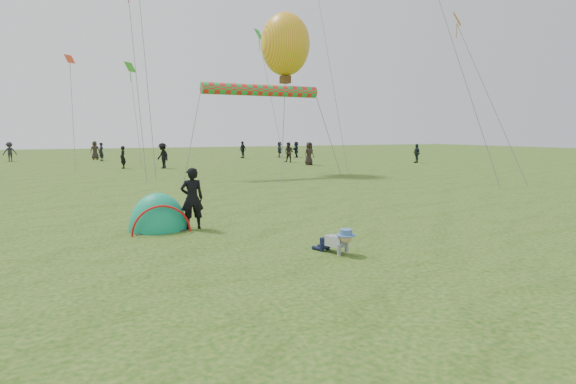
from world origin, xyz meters
name	(u,v)px	position (x,y,z in m)	size (l,w,h in m)	color
ground	(277,251)	(0.00, 0.00, 0.00)	(140.00, 140.00, 0.00)	#133C08
crawling_toddler	(338,240)	(1.08, -0.72, 0.28)	(0.51, 0.73, 0.56)	black
popup_tent	(159,230)	(-1.98, 3.23, 0.00)	(1.50, 1.24, 1.94)	#16813F
standing_adult	(192,198)	(-1.14, 2.98, 0.81)	(0.59, 0.39, 1.62)	black
crowd_person_1	(289,152)	(12.34, 26.13, 0.86)	(0.83, 0.65, 1.72)	#2D251F
crowd_person_2	(417,153)	(21.84, 21.14, 0.79)	(0.93, 0.39, 1.59)	#1A252A
crowd_person_4	(309,153)	(12.52, 22.72, 0.90)	(0.88, 0.57, 1.79)	black
crowd_person_5	(280,149)	(14.87, 33.88, 0.80)	(1.49, 0.47, 1.60)	#1E2632
crowd_person_6	(101,152)	(-2.11, 34.74, 0.82)	(0.60, 0.39, 1.64)	black
crowd_person_9	(10,152)	(-9.42, 37.34, 0.86)	(1.11, 0.64, 1.71)	#27272E
crowd_person_11	(296,150)	(16.24, 32.81, 0.81)	(1.50, 0.48, 1.62)	black
crowd_person_12	(123,157)	(-1.09, 24.96, 0.80)	(0.58, 0.38, 1.59)	black
crowd_person_14	(243,150)	(10.87, 33.89, 0.84)	(0.98, 0.41, 1.68)	black
crowd_person_15	(163,156)	(1.50, 23.93, 0.90)	(1.16, 0.67, 1.79)	black
crowd_person_16	(95,150)	(-2.55, 37.50, 0.87)	(0.85, 0.55, 1.74)	black
balloon_kite	(285,48)	(7.93, 17.11, 7.63)	(3.00, 3.00, 4.20)	yellow
rainbow_tube_kite	(261,90)	(5.73, 15.53, 4.89)	(0.64, 0.64, 6.87)	red
diamond_kite_3	(130,67)	(0.17, 29.86, 7.69)	(0.92, 0.92, 0.00)	green
diamond_kite_6	(70,59)	(-4.12, 28.69, 7.86)	(0.71, 0.71, 0.00)	#EF471E
diamond_kite_7	(457,19)	(15.46, 10.82, 8.71)	(0.83, 0.83, 0.00)	orange
diamond_kite_9	(259,35)	(9.63, 25.92, 10.24)	(1.05, 1.05, 0.00)	green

